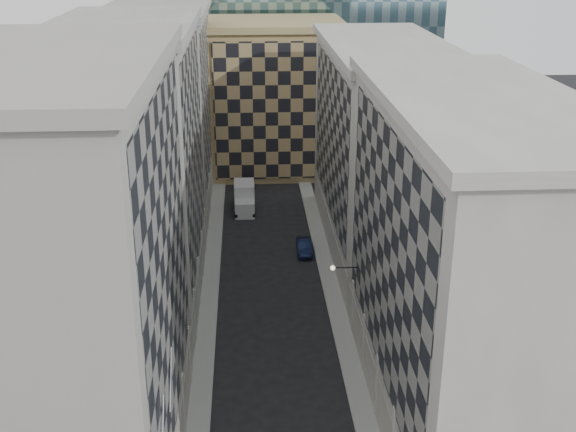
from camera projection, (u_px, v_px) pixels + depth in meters
name	position (u px, v px, depth m)	size (l,w,h in m)	color
sidewalk_west	(209.00, 306.00, 59.45)	(1.50, 100.00, 0.15)	gray
sidewalk_east	(335.00, 303.00, 60.03)	(1.50, 100.00, 0.15)	gray
bldg_left_a	(74.00, 286.00, 37.18)	(10.80, 22.80, 23.70)	#9A958B
bldg_left_b	(134.00, 167.00, 57.79)	(10.80, 22.80, 22.70)	gray
bldg_left_c	(162.00, 110.00, 78.40)	(10.80, 22.80, 21.70)	#9A958B
bldg_right_a	(464.00, 268.00, 42.66)	(10.80, 26.80, 20.70)	#A5A197
bldg_right_b	(382.00, 148.00, 67.91)	(10.80, 28.80, 19.70)	#A5A197
tan_block	(275.00, 96.00, 91.61)	(16.80, 14.80, 18.80)	tan
flagpoles_left	(167.00, 403.00, 34.22)	(0.10, 6.33, 2.33)	gray
bracket_lamp	(335.00, 268.00, 52.17)	(1.98, 0.36, 0.36)	black
box_truck	(244.00, 199.00, 79.85)	(2.27, 5.46, 2.98)	silver
dark_car	(304.00, 247.00, 69.32)	(1.38, 3.95, 1.30)	#0E1634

